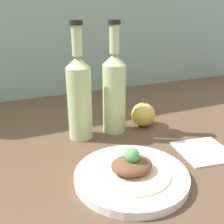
{
  "coord_description": "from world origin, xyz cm",
  "views": [
    {
      "loc": [
        -30.99,
        -53.71,
        32.56
      ],
      "look_at": [
        -7.97,
        -1.44,
        10.82
      ],
      "focal_mm": 42.0,
      "sensor_mm": 36.0,
      "label": 1
    }
  ],
  "objects_px": {
    "plate": "(131,175)",
    "plated_food": "(132,166)",
    "cider_bottle_left": "(79,95)",
    "cider_bottle_right": "(114,91)",
    "apple": "(143,114)"
  },
  "relations": [
    {
      "from": "plate",
      "to": "cider_bottle_left",
      "type": "height_order",
      "value": "cider_bottle_left"
    },
    {
      "from": "plate",
      "to": "plated_food",
      "type": "relative_size",
      "value": 1.46
    },
    {
      "from": "plate",
      "to": "plated_food",
      "type": "bearing_deg",
      "value": -153.43
    },
    {
      "from": "plate",
      "to": "apple",
      "type": "height_order",
      "value": "apple"
    },
    {
      "from": "cider_bottle_right",
      "to": "cider_bottle_left",
      "type": "bearing_deg",
      "value": 180.0
    },
    {
      "from": "cider_bottle_right",
      "to": "apple",
      "type": "height_order",
      "value": "cider_bottle_right"
    },
    {
      "from": "apple",
      "to": "cider_bottle_right",
      "type": "bearing_deg",
      "value": 178.79
    },
    {
      "from": "cider_bottle_left",
      "to": "cider_bottle_right",
      "type": "distance_m",
      "value": 0.1
    },
    {
      "from": "cider_bottle_right",
      "to": "apple",
      "type": "relative_size",
      "value": 3.59
    },
    {
      "from": "plated_food",
      "to": "apple",
      "type": "relative_size",
      "value": 1.88
    },
    {
      "from": "apple",
      "to": "plate",
      "type": "bearing_deg",
      "value": -124.82
    },
    {
      "from": "plate",
      "to": "apple",
      "type": "bearing_deg",
      "value": 55.18
    },
    {
      "from": "plate",
      "to": "cider_bottle_right",
      "type": "height_order",
      "value": "cider_bottle_right"
    },
    {
      "from": "cider_bottle_left",
      "to": "cider_bottle_right",
      "type": "height_order",
      "value": "same"
    },
    {
      "from": "plated_food",
      "to": "cider_bottle_right",
      "type": "height_order",
      "value": "cider_bottle_right"
    }
  ]
}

